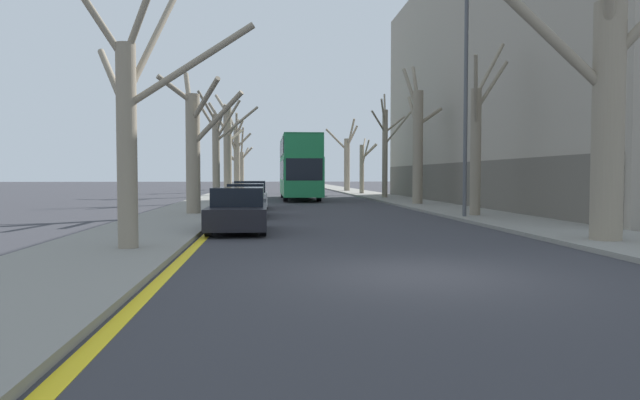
# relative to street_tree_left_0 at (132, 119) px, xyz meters

# --- Properties ---
(ground_plane) EXTENTS (300.00, 300.00, 0.00)m
(ground_plane) POSITION_rel_street_tree_left_0_xyz_m (5.77, -3.44, -3.05)
(ground_plane) COLOR #333338
(sidewalk_left) EXTENTS (3.47, 120.00, 0.12)m
(sidewalk_left) POSITION_rel_street_tree_left_0_xyz_m (-0.65, 46.56, -2.99)
(sidewalk_left) COLOR gray
(sidewalk_left) RESTS_ON ground
(sidewalk_right) EXTENTS (3.47, 120.00, 0.12)m
(sidewalk_right) POSITION_rel_street_tree_left_0_xyz_m (12.19, 46.56, -2.99)
(sidewalk_right) COLOR gray
(sidewalk_right) RESTS_ON ground
(building_facade_right) EXTENTS (10.08, 33.68, 15.23)m
(building_facade_right) POSITION_rel_street_tree_left_0_xyz_m (18.91, 19.66, 4.55)
(building_facade_right) COLOR #9E9384
(building_facade_right) RESTS_ON ground
(kerb_line_stripe) EXTENTS (0.24, 120.00, 0.01)m
(kerb_line_stripe) POSITION_rel_street_tree_left_0_xyz_m (1.27, 46.56, -3.05)
(kerb_line_stripe) COLOR yellow
(kerb_line_stripe) RESTS_ON ground
(street_tree_left_0) EXTENTS (4.29, 2.55, 7.11)m
(street_tree_left_0) POSITION_rel_street_tree_left_0_xyz_m (0.00, 0.00, 0.00)
(street_tree_left_0) COLOR gray
(street_tree_left_0) RESTS_ON ground
(street_tree_left_1) EXTENTS (3.68, 3.39, 6.42)m
(street_tree_left_1) POSITION_rel_street_tree_left_0_xyz_m (-0.09, 11.81, 0.02)
(street_tree_left_1) COLOR gray
(street_tree_left_1) RESTS_ON ground
(street_tree_left_2) EXTENTS (4.00, 1.57, 7.02)m
(street_tree_left_2) POSITION_rel_street_tree_left_0_xyz_m (-0.11, 23.45, 0.34)
(street_tree_left_2) COLOR gray
(street_tree_left_2) RESTS_ON ground
(street_tree_left_3) EXTENTS (2.98, 4.46, 8.87)m
(street_tree_left_3) POSITION_rel_street_tree_left_0_xyz_m (-0.29, 35.16, 1.10)
(street_tree_left_3) COLOR gray
(street_tree_left_3) RESTS_ON ground
(street_tree_left_4) EXTENTS (2.53, 2.54, 8.30)m
(street_tree_left_4) POSITION_rel_street_tree_left_0_xyz_m (-0.18, 47.82, 0.84)
(street_tree_left_4) COLOR gray
(street_tree_left_4) RESTS_ON ground
(street_tree_left_5) EXTENTS (3.51, 3.62, 7.71)m
(street_tree_left_5) POSITION_rel_street_tree_left_0_xyz_m (-0.24, 58.99, -0.11)
(street_tree_left_5) COLOR gray
(street_tree_left_5) RESTS_ON ground
(street_tree_right_0) EXTENTS (3.99, 1.53, 7.54)m
(street_tree_right_0) POSITION_rel_street_tree_left_0_xyz_m (11.60, 0.44, 0.36)
(street_tree_right_0) COLOR gray
(street_tree_right_0) RESTS_ON ground
(street_tree_right_1) EXTENTS (2.19, 2.12, 7.39)m
(street_tree_right_1) POSITION_rel_street_tree_left_0_xyz_m (11.72, 9.64, 0.09)
(street_tree_right_1) COLOR gray
(street_tree_right_1) RESTS_ON ground
(street_tree_right_2) EXTENTS (2.41, 2.98, 8.40)m
(street_tree_right_2) POSITION_rel_street_tree_left_0_xyz_m (11.82, 19.44, 0.84)
(street_tree_right_2) COLOR gray
(street_tree_right_2) RESTS_ON ground
(street_tree_right_3) EXTENTS (3.59, 3.29, 8.15)m
(street_tree_right_3) POSITION_rel_street_tree_left_0_xyz_m (11.89, 28.75, 0.80)
(street_tree_right_3) COLOR gray
(street_tree_right_3) RESTS_ON ground
(street_tree_right_4) EXTENTS (1.54, 4.55, 5.33)m
(street_tree_right_4) POSITION_rel_street_tree_left_0_xyz_m (11.76, 38.35, -0.40)
(street_tree_right_4) COLOR gray
(street_tree_right_4) RESTS_ON ground
(street_tree_right_5) EXTENTS (3.54, 1.93, 7.75)m
(street_tree_right_5) POSITION_rel_street_tree_left_0_xyz_m (11.57, 47.50, 0.31)
(street_tree_right_5) COLOR gray
(street_tree_right_5) RESTS_ON ground
(double_decker_bus) EXTENTS (2.63, 11.52, 4.51)m
(double_decker_bus) POSITION_rel_street_tree_left_0_xyz_m (5.39, 28.45, -0.50)
(double_decker_bus) COLOR #1E7F47
(double_decker_bus) RESTS_ON ground
(parked_car_0) EXTENTS (1.79, 4.03, 1.39)m
(parked_car_0) POSITION_rel_street_tree_left_0_xyz_m (2.14, 4.62, -2.40)
(parked_car_0) COLOR black
(parked_car_0) RESTS_ON ground
(parked_car_1) EXTENTS (1.71, 4.56, 1.41)m
(parked_car_1) POSITION_rel_street_tree_left_0_xyz_m (2.14, 11.35, -2.38)
(parked_car_1) COLOR #4C5156
(parked_car_1) RESTS_ON ground
(parked_car_2) EXTENTS (1.81, 3.99, 1.47)m
(parked_car_2) POSITION_rel_street_tree_left_0_xyz_m (2.14, 17.14, -2.36)
(parked_car_2) COLOR silver
(parked_car_2) RESTS_ON ground
(lamp_post) EXTENTS (1.40, 0.20, 9.34)m
(lamp_post) POSITION_rel_street_tree_left_0_xyz_m (10.89, 8.96, 2.08)
(lamp_post) COLOR #4C4F54
(lamp_post) RESTS_ON ground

